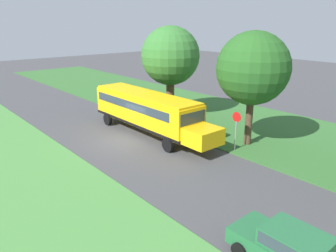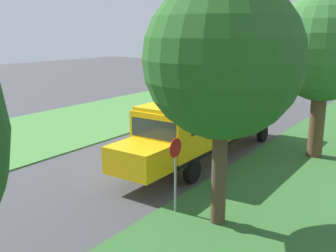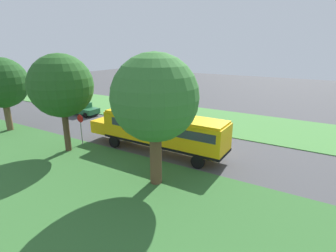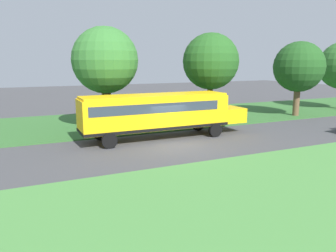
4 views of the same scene
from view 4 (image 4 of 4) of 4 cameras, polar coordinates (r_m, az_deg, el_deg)
The scene contains 8 objects.
ground_plane at distance 21.52m, azimuth 1.28°, elevation -3.39°, with size 120.00×120.00×0.00m, color #424244.
grass_verge at distance 30.62m, azimuth -6.93°, elevation 0.94°, with size 12.00×80.00×0.08m, color #33662D.
grass_far_side at distance 14.37m, azimuth 17.50°, elevation -11.24°, with size 10.00×80.00×0.07m, color #47843D.
school_bus at distance 23.15m, azimuth -1.55°, elevation 2.50°, with size 2.84×12.42×3.16m.
oak_tree_beside_bus at distance 26.44m, azimuth -11.14°, elevation 11.26°, with size 5.17×5.17×8.11m.
oak_tree_roadside_mid at distance 29.52m, azimuth 7.46°, elevation 11.03°, with size 4.92×4.92×7.90m.
oak_tree_far_end at distance 35.27m, azimuth 21.93°, elevation 9.43°, with size 4.94×4.94×7.40m.
stop_sign at distance 28.37m, azimuth 9.25°, elevation 3.55°, with size 0.08×0.68×2.74m.
Camera 4 is at (18.73, -9.13, 5.35)m, focal length 35.00 mm.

